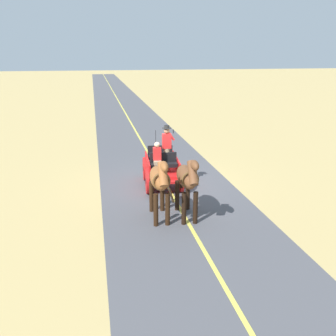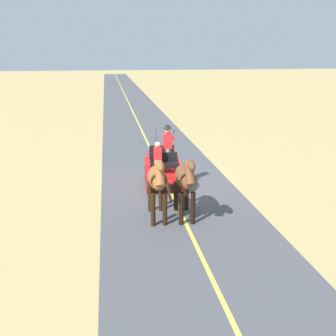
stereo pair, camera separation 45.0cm
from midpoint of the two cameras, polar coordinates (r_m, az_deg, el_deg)
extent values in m
plane|color=tan|center=(14.74, -1.20, -2.56)|extent=(200.00, 200.00, 0.00)
cube|color=#4C4C51|center=(14.74, -1.20, -2.54)|extent=(5.26, 160.00, 0.01)
cube|color=#DBCC4C|center=(14.74, -1.20, -2.52)|extent=(0.12, 160.00, 0.00)
cube|color=red|center=(14.43, -1.85, -0.25)|extent=(1.35, 2.28, 0.12)
cube|color=red|center=(14.41, 0.40, 0.90)|extent=(0.21, 2.09, 0.44)
cube|color=red|center=(14.30, -4.13, 0.73)|extent=(0.21, 2.09, 0.44)
cube|color=red|center=(13.31, -1.32, -2.26)|extent=(1.09, 0.32, 0.08)
cube|color=red|center=(15.62, -2.28, 0.47)|extent=(0.73, 0.25, 0.06)
cube|color=black|center=(13.74, -1.61, 0.49)|extent=(1.04, 0.43, 0.14)
cube|color=black|center=(13.85, -1.70, 1.58)|extent=(1.02, 0.15, 0.44)
cube|color=black|center=(14.79, -2.05, 1.74)|extent=(1.04, 0.43, 0.14)
cube|color=black|center=(14.90, -2.13, 2.74)|extent=(1.02, 0.15, 0.44)
cylinder|color=red|center=(13.84, 1.16, -1.82)|extent=(0.17, 0.96, 0.96)
cylinder|color=black|center=(13.84, 1.16, -1.82)|extent=(0.13, 0.22, 0.21)
cylinder|color=red|center=(13.71, -4.22, -2.06)|extent=(0.17, 0.96, 0.96)
cylinder|color=black|center=(13.71, -4.22, -2.06)|extent=(0.13, 0.22, 0.21)
cylinder|color=red|center=(15.28, 0.30, 0.09)|extent=(0.17, 0.96, 0.96)
cylinder|color=black|center=(15.28, 0.30, 0.09)|extent=(0.13, 0.22, 0.21)
cylinder|color=red|center=(15.17, -4.57, -0.10)|extent=(0.17, 0.96, 0.96)
cylinder|color=black|center=(15.17, -4.57, -0.10)|extent=(0.13, 0.22, 0.21)
cylinder|color=brown|center=(12.38, -0.83, -3.59)|extent=(0.21, 2.00, 0.07)
cylinder|color=black|center=(13.52, -2.90, 3.27)|extent=(0.02, 0.02, 1.30)
cylinder|color=#998466|center=(13.98, -1.12, 1.35)|extent=(0.22, 0.22, 0.90)
cube|color=red|center=(13.79, -1.14, 4.26)|extent=(0.35, 0.24, 0.56)
sphere|color=#9E7051|center=(13.70, -1.15, 5.89)|extent=(0.22, 0.22, 0.22)
cylinder|color=black|center=(13.68, -1.15, 6.30)|extent=(0.36, 0.36, 0.01)
cylinder|color=black|center=(13.67, -1.15, 6.51)|extent=(0.20, 0.20, 0.10)
cylinder|color=red|center=(13.73, -0.37, 4.98)|extent=(0.27, 0.10, 0.32)
cube|color=black|center=(13.67, -0.12, 5.79)|extent=(0.02, 0.07, 0.14)
cube|color=#998466|center=(13.56, -2.61, 0.86)|extent=(0.30, 0.34, 0.14)
cube|color=red|center=(13.59, -2.68, 2.26)|extent=(0.31, 0.22, 0.48)
sphere|color=beige|center=(13.50, -2.70, 3.69)|extent=(0.20, 0.20, 0.20)
ellipsoid|color=brown|center=(11.43, 1.78, -1.38)|extent=(0.61, 1.58, 0.64)
cylinder|color=black|center=(11.28, 3.20, -6.28)|extent=(0.15, 0.15, 1.05)
cylinder|color=black|center=(11.21, 1.37, -6.42)|extent=(0.15, 0.15, 1.05)
cylinder|color=black|center=(12.26, 2.08, -4.24)|extent=(0.15, 0.15, 1.05)
cylinder|color=black|center=(12.20, 0.40, -4.35)|extent=(0.15, 0.15, 1.05)
cylinder|color=brown|center=(10.52, 2.70, -0.80)|extent=(0.28, 0.66, 0.73)
ellipsoid|color=brown|center=(10.22, 2.98, 0.42)|extent=(0.24, 0.55, 0.28)
cube|color=black|center=(10.53, 2.68, -0.58)|extent=(0.08, 0.50, 0.56)
cylinder|color=black|center=(12.22, 1.09, -1.59)|extent=(0.11, 0.11, 0.70)
torus|color=brown|center=(10.90, 2.34, -1.91)|extent=(0.55, 0.09, 0.55)
ellipsoid|color=brown|center=(11.33, -2.56, -1.56)|extent=(0.61, 1.58, 0.64)
cylinder|color=black|center=(11.16, -1.22, -6.53)|extent=(0.15, 0.15, 1.05)
cylinder|color=black|center=(11.12, -3.09, -6.65)|extent=(0.15, 0.15, 1.05)
cylinder|color=black|center=(12.16, -1.97, -4.44)|extent=(0.15, 0.15, 1.05)
cylinder|color=black|center=(12.12, -3.68, -4.54)|extent=(0.15, 0.15, 1.05)
cylinder|color=brown|center=(10.41, -2.02, -1.00)|extent=(0.28, 0.66, 0.73)
ellipsoid|color=brown|center=(10.11, -1.88, 0.23)|extent=(0.24, 0.55, 0.28)
cube|color=black|center=(10.42, -2.04, -0.78)|extent=(0.08, 0.50, 0.56)
cylinder|color=black|center=(12.13, -2.97, -1.77)|extent=(0.11, 0.11, 0.70)
torus|color=brown|center=(10.79, -2.21, -2.11)|extent=(0.55, 0.09, 0.55)
camera|label=1|loc=(0.23, -90.98, -0.31)|focal=38.72mm
camera|label=2|loc=(0.23, 89.02, 0.31)|focal=38.72mm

